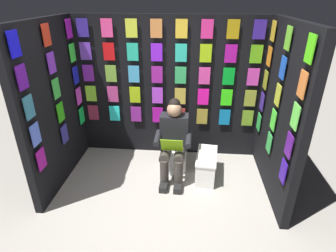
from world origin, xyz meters
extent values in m
plane|color=#9E998E|center=(0.00, 0.00, 0.00)|extent=(30.00, 30.00, 0.00)
cube|color=black|center=(0.00, -1.70, 1.12)|extent=(2.99, 0.10, 2.24)
cube|color=maroon|center=(1.26, -1.61, 0.70)|extent=(0.17, 0.01, 0.26)
cube|color=#28F1E4|center=(0.90, -1.61, 0.70)|extent=(0.17, 0.01, 0.26)
cube|color=#87218E|center=(0.54, -1.61, 0.70)|extent=(0.17, 0.01, 0.26)
cube|color=#A71099|center=(0.18, -1.61, 0.70)|extent=(0.17, 0.01, 0.26)
cube|color=#A4302F|center=(-0.18, -1.61, 0.70)|extent=(0.17, 0.01, 0.26)
cube|color=olive|center=(-0.54, -1.61, 0.70)|extent=(0.17, 0.01, 0.26)
cube|color=#0E73B1|center=(-0.90, -1.61, 0.70)|extent=(0.17, 0.01, 0.26)
cube|color=olive|center=(-1.26, -1.61, 0.70)|extent=(0.17, 0.01, 0.26)
cube|color=#87E430|center=(1.26, -1.61, 1.04)|extent=(0.17, 0.01, 0.26)
cube|color=#B73A7F|center=(0.90, -1.61, 1.04)|extent=(0.17, 0.01, 0.26)
cube|color=#A0C413|center=(0.54, -1.61, 1.04)|extent=(0.17, 0.01, 0.26)
cube|color=#AC3ADD|center=(0.18, -1.61, 1.04)|extent=(0.17, 0.01, 0.26)
cube|color=gold|center=(-0.18, -1.61, 1.04)|extent=(0.17, 0.01, 0.26)
cube|color=#EF119A|center=(-0.54, -1.61, 1.04)|extent=(0.17, 0.01, 0.26)
cube|color=#31E813|center=(-0.90, -1.61, 1.04)|extent=(0.17, 0.01, 0.26)
cube|color=olive|center=(-1.26, -1.61, 1.04)|extent=(0.17, 0.01, 0.26)
cube|color=purple|center=(1.26, -1.61, 1.37)|extent=(0.17, 0.01, 0.26)
cube|color=#71A136|center=(0.90, -1.61, 1.37)|extent=(0.17, 0.01, 0.26)
cube|color=#3F9ED2|center=(0.54, -1.61, 1.37)|extent=(0.17, 0.01, 0.26)
cube|color=#941D92|center=(0.18, -1.61, 1.37)|extent=(0.17, 0.01, 0.26)
cube|color=green|center=(-0.18, -1.61, 1.37)|extent=(0.17, 0.01, 0.26)
cube|color=#DB3A96|center=(-0.54, -1.61, 1.37)|extent=(0.17, 0.01, 0.26)
cube|color=#089F25|center=(-0.90, -1.61, 1.37)|extent=(0.17, 0.01, 0.26)
cube|color=#CD3AB0|center=(-1.26, -1.61, 1.37)|extent=(0.17, 0.01, 0.26)
cube|color=#6835BB|center=(1.26, -1.61, 1.71)|extent=(0.17, 0.01, 0.26)
cube|color=red|center=(0.90, -1.61, 1.71)|extent=(0.17, 0.01, 0.26)
cube|color=#23B794|center=(0.54, -1.61, 1.71)|extent=(0.17, 0.01, 0.26)
cube|color=#7D1CE5|center=(0.18, -1.61, 1.71)|extent=(0.17, 0.01, 0.26)
cube|color=#27BDA3|center=(-0.18, -1.61, 1.71)|extent=(0.17, 0.01, 0.26)
cube|color=#9AC713|center=(-0.54, -1.61, 1.71)|extent=(0.17, 0.01, 0.26)
cube|color=#A41191|center=(-0.90, -1.61, 1.71)|extent=(0.17, 0.01, 0.26)
cube|color=#59AC19|center=(-1.26, -1.61, 1.71)|extent=(0.17, 0.01, 0.26)
cube|color=#32228C|center=(1.26, -1.61, 2.04)|extent=(0.17, 0.01, 0.26)
cube|color=#EE3E87|center=(0.90, -1.61, 2.04)|extent=(0.17, 0.01, 0.26)
cube|color=#C8D334|center=(0.54, -1.61, 2.04)|extent=(0.17, 0.01, 0.26)
cube|color=#D07B3D|center=(0.18, -1.61, 2.04)|extent=(0.17, 0.01, 0.26)
cube|color=gold|center=(-0.18, -1.61, 2.04)|extent=(0.17, 0.01, 0.26)
cube|color=#D9277C|center=(-0.54, -1.61, 2.04)|extent=(0.17, 0.01, 0.26)
cube|color=#A7830F|center=(-0.90, -1.61, 2.04)|extent=(0.17, 0.01, 0.26)
cube|color=#331D90|center=(-1.26, -1.61, 2.04)|extent=(0.17, 0.01, 0.26)
cube|color=black|center=(-1.50, -0.82, 1.12)|extent=(0.10, 1.65, 2.24)
cube|color=green|center=(-1.41, -1.48, 0.70)|extent=(0.01, 0.17, 0.26)
cube|color=green|center=(-1.41, -0.82, 0.70)|extent=(0.01, 0.17, 0.26)
cube|color=#3312A0|center=(-1.41, -0.17, 0.70)|extent=(0.01, 0.17, 0.26)
cube|color=#3D2393|center=(-1.41, -1.48, 1.04)|extent=(0.01, 0.17, 0.26)
cube|color=#50EE3E|center=(-1.41, -0.82, 1.04)|extent=(0.01, 0.17, 0.26)
cube|color=#59198F|center=(-1.41, -0.17, 1.04)|extent=(0.01, 0.17, 0.26)
cube|color=olive|center=(-1.41, -1.48, 1.37)|extent=(0.01, 0.17, 0.26)
cube|color=gold|center=(-1.41, -0.82, 1.37)|extent=(0.01, 0.17, 0.26)
cube|color=#6BEB50|center=(-1.41, -0.17, 1.37)|extent=(0.01, 0.17, 0.26)
cube|color=orange|center=(-1.41, -1.48, 1.71)|extent=(0.01, 0.17, 0.26)
cube|color=blue|center=(-1.41, -0.82, 1.71)|extent=(0.01, 0.17, 0.26)
cube|color=orange|center=(-1.41, -0.17, 1.71)|extent=(0.01, 0.17, 0.26)
cube|color=gold|center=(-1.41, -1.48, 2.04)|extent=(0.01, 0.17, 0.26)
cube|color=#64C22E|center=(-1.41, -0.82, 2.04)|extent=(0.01, 0.17, 0.26)
cube|color=#4AD916|center=(-1.41, -0.17, 2.04)|extent=(0.01, 0.17, 0.26)
cube|color=black|center=(1.50, -0.82, 1.12)|extent=(0.10, 1.65, 2.24)
cube|color=#9C1290|center=(1.41, -0.17, 0.70)|extent=(0.01, 0.17, 0.26)
cube|color=#353292|center=(1.41, -0.82, 0.70)|extent=(0.01, 0.17, 0.26)
cube|color=#15D451|center=(1.41, -1.48, 0.70)|extent=(0.01, 0.17, 0.26)
cube|color=#4E6DE4|center=(1.41, -0.17, 1.04)|extent=(0.01, 0.17, 0.26)
cube|color=green|center=(1.41, -0.82, 1.04)|extent=(0.01, 0.17, 0.26)
cube|color=#E03BDB|center=(1.41, -1.48, 1.04)|extent=(0.01, 0.17, 0.26)
cube|color=teal|center=(1.41, -0.17, 1.37)|extent=(0.01, 0.17, 0.26)
cube|color=green|center=(1.41, -0.82, 1.37)|extent=(0.01, 0.17, 0.26)
cube|color=#1820C9|center=(1.41, -1.48, 1.37)|extent=(0.01, 0.17, 0.26)
cube|color=#531390|center=(1.41, -0.17, 1.71)|extent=(0.01, 0.17, 0.26)
cube|color=purple|center=(1.41, -0.82, 1.71)|extent=(0.01, 0.17, 0.26)
cube|color=#37EC3D|center=(1.41, -1.48, 1.71)|extent=(0.01, 0.17, 0.26)
cube|color=#1110D9|center=(1.41, -0.17, 2.04)|extent=(0.01, 0.17, 0.26)
cube|color=red|center=(1.41, -0.82, 2.04)|extent=(0.01, 0.17, 0.26)
cube|color=purple|center=(1.41, -1.48, 2.04)|extent=(0.01, 0.17, 0.26)
cylinder|color=white|center=(-0.13, -1.11, 0.20)|extent=(0.38, 0.38, 0.40)
cylinder|color=white|center=(-0.13, -1.11, 0.41)|extent=(0.41, 0.41, 0.02)
cube|color=white|center=(-0.13, -1.36, 0.58)|extent=(0.38, 0.19, 0.36)
cylinder|color=white|center=(-0.13, -1.27, 0.58)|extent=(0.39, 0.08, 0.39)
cube|color=black|center=(-0.13, -1.08, 0.68)|extent=(0.41, 0.23, 0.52)
sphere|color=tan|center=(-0.13, -1.05, 1.04)|extent=(0.21, 0.21, 0.21)
sphere|color=black|center=(-0.13, -1.08, 1.11)|extent=(0.17, 0.17, 0.17)
cylinder|color=#38332D|center=(-0.22, -0.87, 0.44)|extent=(0.16, 0.40, 0.15)
cylinder|color=#38332D|center=(-0.02, -0.88, 0.44)|extent=(0.16, 0.40, 0.15)
cylinder|color=#38332D|center=(-0.22, -0.69, 0.21)|extent=(0.12, 0.12, 0.42)
cylinder|color=#38332D|center=(-0.02, -0.70, 0.21)|extent=(0.12, 0.12, 0.42)
cube|color=black|center=(-0.22, -0.63, 0.04)|extent=(0.12, 0.26, 0.09)
cube|color=black|center=(-0.02, -0.64, 0.04)|extent=(0.12, 0.26, 0.09)
cylinder|color=black|center=(-0.34, -0.89, 0.66)|extent=(0.09, 0.31, 0.13)
cylinder|color=black|center=(0.10, -0.90, 0.66)|extent=(0.09, 0.31, 0.13)
cube|color=#75B111|center=(-0.12, -0.74, 0.64)|extent=(0.30, 0.14, 0.23)
cube|color=white|center=(-0.61, -0.96, 0.18)|extent=(0.33, 0.62, 0.35)
cube|color=white|center=(-0.61, -0.96, 0.37)|extent=(0.35, 0.65, 0.03)
camera|label=1|loc=(-0.35, 2.48, 2.50)|focal=29.39mm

